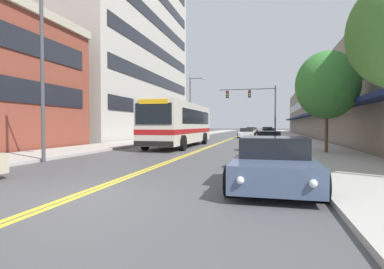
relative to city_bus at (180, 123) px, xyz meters
The scene contains 20 objects.
ground_plane 20.94m from the city_bus, 83.81° to the left, with size 240.00×240.00×0.00m, color #4C4C4F.
sidewalk_left 21.45m from the city_bus, 104.04° to the left, with size 3.87×106.00×0.13m.
sidewalk_right 22.96m from the city_bus, 64.97° to the left, with size 3.87×106.00×0.13m.
centre_line 20.94m from the city_bus, 83.81° to the left, with size 0.34×106.00×0.01m.
office_tower_left 22.92m from the city_bus, 132.06° to the left, with size 12.08×27.73×26.20m.
storefront_row_right 26.20m from the city_bus, 52.62° to the left, with size 9.10×68.00×8.13m.
city_bus is the anchor object (origin of this frame).
car_black_parked_left_near 15.80m from the city_bus, 97.50° to the left, with size 2.07×4.50×1.22m.
car_slate_blue_parked_right_foreground 15.50m from the city_bus, 64.52° to the right, with size 2.21×4.34×1.31m.
car_navy_parked_right_mid 20.44m from the city_bus, 70.93° to the left, with size 2.11×4.90×1.26m.
car_charcoal_parked_right_far 6.94m from the city_bus, 15.29° to the right, with size 1.97×4.29×1.24m.
car_silver_parked_right_end 28.38m from the city_bus, 76.67° to the left, with size 1.99×4.75×1.39m.
car_white_moving_lead 18.07m from the city_bus, 77.43° to the left, with size 2.17×4.25×1.27m.
car_beige_moving_second 33.21m from the city_bus, 83.71° to the left, with size 2.01×4.72×1.30m.
car_red_moving_third 42.92m from the city_bus, 85.32° to the left, with size 2.14×4.86×1.21m.
traffic_signal_mast 17.39m from the city_bus, 72.96° to the left, with size 7.10×0.38×6.54m.
street_lamp_left_near 11.61m from the city_bus, 103.68° to the right, with size 2.55×0.28×7.44m.
street_lamp_left_far 15.36m from the city_bus, 100.58° to the left, with size 2.07×0.28×7.72m.
street_tree_right_mid 10.79m from the city_bus, 24.55° to the right, with size 3.35×3.35×5.53m.
fire_hydrant 8.64m from the city_bus, 16.38° to the right, with size 0.32×0.24×0.85m.
Camera 1 is at (4.23, -5.84, 1.62)m, focal length 28.00 mm.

